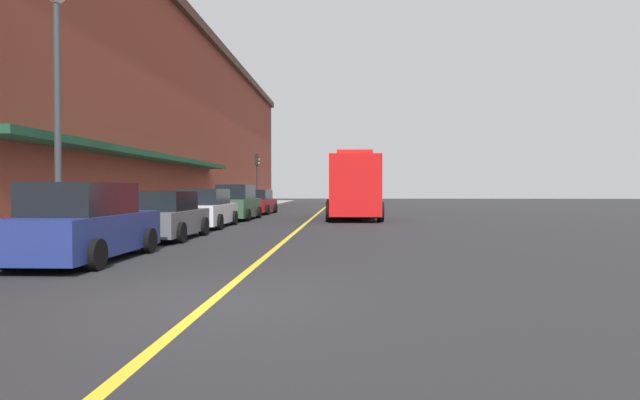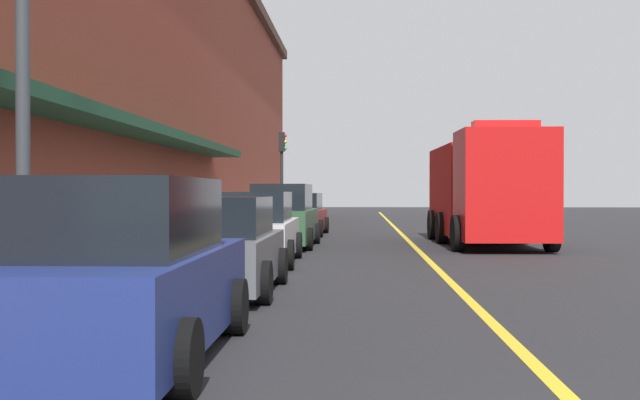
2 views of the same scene
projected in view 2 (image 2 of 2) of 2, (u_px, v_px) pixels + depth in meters
The scene contains 13 objects.
ground_plane at pixel (405, 237), 28.48m from camera, with size 112.00×112.00×0.00m, color #232326.
sidewalk_left at pixel (234, 235), 28.79m from camera, with size 2.40×70.00×0.15m, color gray.
lane_center_stripe at pixel (405, 237), 28.48m from camera, with size 0.16×70.00×0.01m, color gold.
brick_building_left at pixel (59, 65), 28.01m from camera, with size 10.92×64.00×12.22m.
parked_car_0 at pixel (122, 276), 7.60m from camera, with size 2.02×4.56×1.76m.
parked_car_1 at pixel (216, 248), 12.68m from camera, with size 2.05×4.14×1.55m.
parked_car_2 at pixel (254, 230), 17.88m from camera, with size 2.04×4.80×1.63m.
parked_car_3 at pixel (283, 218), 23.36m from camera, with size 2.02×4.74×1.86m.
parked_car_4 at pixel (298, 215), 29.79m from camera, with size 2.16×4.84×1.59m.
fire_truck at pixel (486, 190), 24.26m from camera, with size 3.03×7.93×3.55m.
parking_meter_0 at pixel (232, 211), 23.17m from camera, with size 0.14×0.18×1.33m.
parking_meter_1 at pixel (134, 227), 13.01m from camera, with size 0.14×0.18×1.33m.
traffic_light_near at pixel (282, 160), 37.57m from camera, with size 0.38×0.36×4.30m.
Camera 2 is at (-1.66, -3.58, 1.63)m, focal length 44.49 mm.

